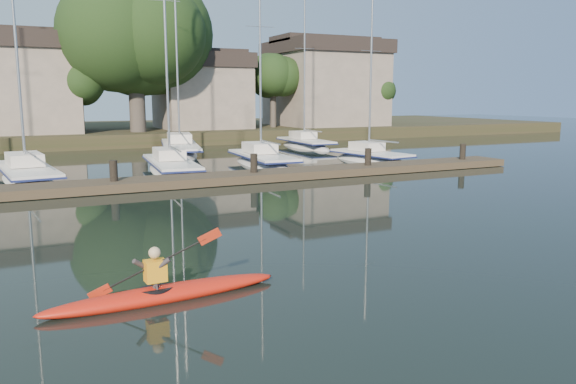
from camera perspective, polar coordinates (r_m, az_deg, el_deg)
name	(u,v)px	position (r m, az deg, el deg)	size (l,w,h in m)	color
ground	(380,285)	(11.47, 9.32, -9.27)	(160.00, 160.00, 0.00)	black
kayak	(163,291)	(10.73, -12.61, -9.75)	(4.49, 0.87, 1.43)	red
dock	(188,180)	(23.96, -10.13, 1.16)	(34.00, 2.00, 1.80)	#463728
sailboat_1	(28,184)	(27.59, -24.92, 0.70)	(3.02, 8.54, 13.66)	silver
sailboat_2	(171,175)	(28.37, -11.78, 1.65)	(2.69, 8.63, 14.07)	silver
sailboat_3	(262,168)	(30.67, -2.62, 2.41)	(2.60, 8.01, 12.73)	silver
sailboat_4	(371,164)	(32.67, 8.39, 2.79)	(2.80, 6.59, 10.84)	silver
sailboat_6	(180,156)	(37.62, -10.89, 3.59)	(4.35, 10.85, 16.89)	silver
sailboat_7	(305,150)	(41.30, 1.77, 4.31)	(2.24, 7.67, 12.27)	silver
shore	(120,102)	(49.78, -16.67, 8.77)	(90.00, 25.25, 12.75)	#282F17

